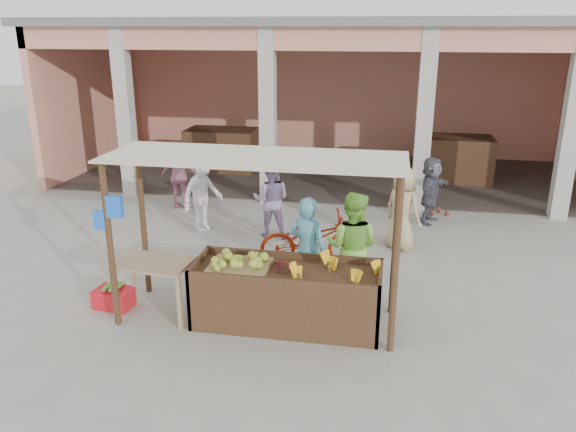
% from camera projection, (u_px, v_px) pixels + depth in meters
% --- Properties ---
extents(ground, '(60.00, 60.00, 0.00)m').
position_uv_depth(ground, '(253.00, 320.00, 8.06)').
color(ground, gray).
rests_on(ground, ground).
extents(market_building, '(14.40, 6.40, 4.20)m').
position_uv_depth(market_building, '(330.00, 76.00, 15.50)').
color(market_building, '#E88B79').
rests_on(market_building, ground).
extents(fruit_stall, '(2.60, 0.95, 0.80)m').
position_uv_depth(fruit_stall, '(287.00, 298.00, 7.85)').
color(fruit_stall, '#4F341F').
rests_on(fruit_stall, ground).
extents(stall_awning, '(4.09, 1.35, 2.39)m').
position_uv_depth(stall_awning, '(250.00, 186.00, 7.49)').
color(stall_awning, '#4F341F').
rests_on(stall_awning, ground).
extents(banana_heap, '(1.20, 0.66, 0.22)m').
position_uv_depth(banana_heap, '(338.00, 270.00, 7.52)').
color(banana_heap, yellow).
rests_on(banana_heap, fruit_stall).
extents(melon_tray, '(0.82, 0.71, 0.21)m').
position_uv_depth(melon_tray, '(239.00, 262.00, 7.77)').
color(melon_tray, '#9B7D50').
rests_on(melon_tray, fruit_stall).
extents(berry_heap, '(0.48, 0.39, 0.15)m').
position_uv_depth(berry_heap, '(280.00, 265.00, 7.74)').
color(berry_heap, maroon).
rests_on(berry_heap, fruit_stall).
extents(side_table, '(1.11, 0.79, 0.85)m').
position_uv_depth(side_table, '(154.00, 271.00, 7.96)').
color(side_table, '#A18060').
rests_on(side_table, ground).
extents(papaya_pile, '(0.73, 0.42, 0.21)m').
position_uv_depth(papaya_pile, '(153.00, 255.00, 7.89)').
color(papaya_pile, '#559932').
rests_on(papaya_pile, side_table).
extents(red_crate, '(0.59, 0.45, 0.28)m').
position_uv_depth(red_crate, '(114.00, 298.00, 8.40)').
color(red_crate, red).
rests_on(red_crate, ground).
extents(plantain_bundle, '(0.41, 0.29, 0.08)m').
position_uv_depth(plantain_bundle, '(113.00, 287.00, 8.35)').
color(plantain_bundle, '#629636').
rests_on(plantain_bundle, red_crate).
extents(produce_sacks, '(0.71, 0.66, 0.54)m').
position_uv_depth(produce_sacks, '(440.00, 203.00, 12.46)').
color(produce_sacks, maroon).
rests_on(produce_sacks, ground).
extents(vendor_blue, '(0.79, 0.69, 1.76)m').
position_uv_depth(vendor_blue, '(308.00, 246.00, 8.39)').
color(vendor_blue, '#53A6C2').
rests_on(vendor_blue, ground).
extents(vendor_green, '(0.96, 0.68, 1.81)m').
position_uv_depth(vendor_green, '(352.00, 244.00, 8.39)').
color(vendor_green, '#8BDA4C').
rests_on(vendor_green, ground).
extents(motorcycle, '(1.10, 2.00, 0.99)m').
position_uv_depth(motorcycle, '(312.00, 238.00, 9.79)').
color(motorcycle, maroon).
rests_on(motorcycle, ground).
extents(shopper_a, '(1.01, 1.26, 1.76)m').
position_uv_depth(shopper_a, '(202.00, 189.00, 11.35)').
color(shopper_a, silver).
rests_on(shopper_a, ground).
extents(shopper_b, '(0.95, 0.53, 1.59)m').
position_uv_depth(shopper_b, '(180.00, 174.00, 12.79)').
color(shopper_b, '#C97E93').
rests_on(shopper_b, ground).
extents(shopper_c, '(0.99, 0.95, 1.73)m').
position_uv_depth(shopper_c, '(403.00, 205.00, 10.39)').
color(shopper_c, tan).
rests_on(shopper_c, ground).
extents(shopper_d, '(1.02, 1.51, 1.52)m').
position_uv_depth(shopper_d, '(431.00, 188.00, 11.83)').
color(shopper_d, '#4C4B57').
rests_on(shopper_d, ground).
extents(shopper_f, '(0.84, 0.50, 1.68)m').
position_uv_depth(shopper_f, '(271.00, 196.00, 11.00)').
color(shopper_f, gray).
rests_on(shopper_f, ground).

